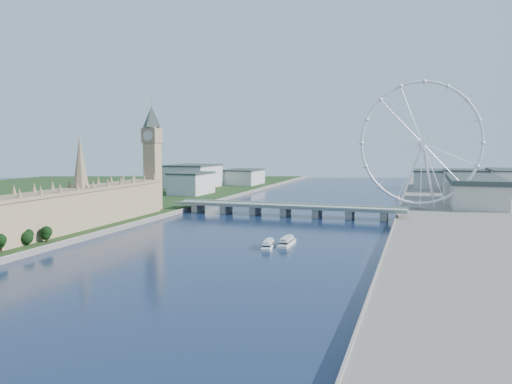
% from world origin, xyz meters
% --- Properties ---
extents(ground, '(2000.00, 2000.00, 0.00)m').
position_xyz_m(ground, '(0.00, 0.00, 0.00)').
color(ground, navy).
rests_on(ground, ground).
extents(parliament_range, '(24.00, 200.00, 70.00)m').
position_xyz_m(parliament_range, '(-128.00, 170.00, 18.48)').
color(parliament_range, tan).
rests_on(parliament_range, ground).
extents(big_ben, '(20.02, 20.02, 110.00)m').
position_xyz_m(big_ben, '(-128.00, 278.00, 66.57)').
color(big_ben, tan).
rests_on(big_ben, ground).
extents(westminster_bridge, '(220.00, 22.00, 9.50)m').
position_xyz_m(westminster_bridge, '(0.00, 300.00, 6.63)').
color(westminster_bridge, gray).
rests_on(westminster_bridge, ground).
extents(london_eye, '(113.60, 39.12, 124.30)m').
position_xyz_m(london_eye, '(119.98, 355.08, 67.52)').
color(london_eye, silver).
rests_on(london_eye, ground).
extents(county_hall, '(54.00, 144.00, 35.00)m').
position_xyz_m(county_hall, '(175.00, 430.00, 0.00)').
color(county_hall, beige).
rests_on(county_hall, ground).
extents(city_skyline, '(505.00, 280.00, 32.00)m').
position_xyz_m(city_skyline, '(39.22, 560.08, 16.96)').
color(city_skyline, beige).
rests_on(city_skyline, ground).
extents(tour_boat_near, '(6.96, 27.21, 5.98)m').
position_xyz_m(tour_boat_near, '(36.91, 164.48, 0.00)').
color(tour_boat_near, silver).
rests_on(tour_boat_near, ground).
extents(tour_boat_far, '(9.77, 25.77, 5.51)m').
position_xyz_m(tour_boat_far, '(27.69, 152.82, 0.00)').
color(tour_boat_far, white).
rests_on(tour_boat_far, ground).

